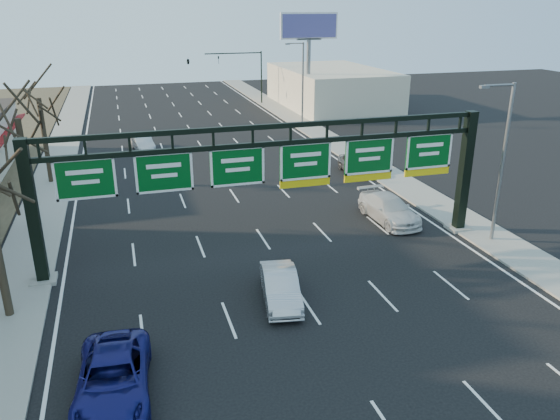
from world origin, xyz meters
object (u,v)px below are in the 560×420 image
object	(u,v)px
car_blue_suv	(113,378)
car_white_wagon	(389,209)
sign_gantry	(275,172)
car_silver_sedan	(280,287)

from	to	relation	value
car_blue_suv	car_white_wagon	world-z (taller)	car_white_wagon
car_white_wagon	car_blue_suv	bearing A→B (deg)	-146.81
sign_gantry	car_blue_suv	size ratio (longest dim) A/B	4.59
car_blue_suv	sign_gantry	bearing A→B (deg)	52.54
sign_gantry	car_silver_sedan	size ratio (longest dim) A/B	5.59
car_blue_suv	car_white_wagon	xyz separation A→B (m)	(16.81, 12.26, 0.03)
car_blue_suv	car_white_wagon	bearing A→B (deg)	40.31
car_silver_sedan	car_white_wagon	xyz separation A→B (m)	(9.42, 7.68, 0.05)
car_blue_suv	car_white_wagon	distance (m)	20.81
car_blue_suv	car_white_wagon	size ratio (longest dim) A/B	1.00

